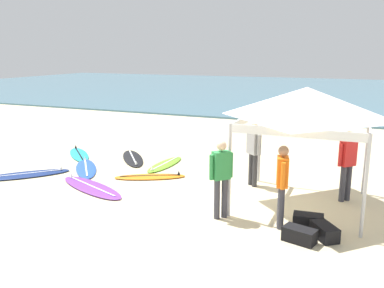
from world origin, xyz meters
name	(u,v)px	position (x,y,z in m)	size (l,w,h in m)	color
ground_plane	(181,201)	(0.00, 0.00, 0.00)	(80.00, 80.00, 0.00)	beige
sea	(319,91)	(0.00, 30.11, 0.05)	(80.00, 36.00, 0.10)	teal
canopy_tent	(306,103)	(2.65, 0.94, 2.39)	(2.80, 2.80, 2.75)	#B7B7BC
surfboard_blue	(86,168)	(-3.82, 1.36, 0.04)	(1.85, 2.08, 0.19)	blue
surfboard_purple	(91,187)	(-2.59, -0.05, 0.04)	(2.63, 1.62, 0.19)	purple
surfboard_lime	(165,164)	(-1.80, 2.70, 0.04)	(0.60, 2.03, 0.19)	#7AD12D
surfboard_cyan	(79,154)	(-5.13, 2.68, 0.04)	(1.90, 1.87, 0.19)	#23B2CC
surfboard_orange	(150,177)	(-1.59, 1.37, 0.04)	(2.03, 1.42, 0.19)	orange
surfboard_navy	(24,175)	(-5.05, 0.09, 0.04)	(2.28, 2.32, 0.19)	navy
surfboard_black	(133,158)	(-3.13, 2.96, 0.04)	(1.87, 2.16, 0.19)	black
person_green	(221,174)	(1.18, -0.56, 0.99)	(0.41, 0.42, 1.71)	#383842
person_orange	(282,181)	(2.46, -0.53, 0.99)	(0.30, 0.54, 1.71)	#383842
person_red	(347,161)	(3.59, 1.58, 0.99)	(0.41, 0.42, 1.71)	#383842
person_grey	(254,150)	(1.26, 1.83, 0.99)	(0.44, 0.40, 1.71)	#2D2D33
gear_bag_near_tent	(324,232)	(3.35, -0.73, 0.14)	(0.60, 0.32, 0.28)	black
gear_bag_by_pole	(308,221)	(2.99, -0.33, 0.14)	(0.60, 0.32, 0.28)	black
gear_bag_on_sand	(299,235)	(2.93, -1.07, 0.14)	(0.60, 0.32, 0.28)	black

